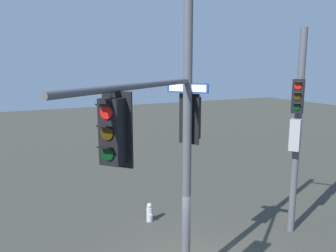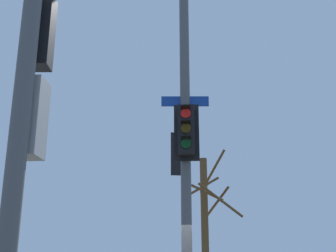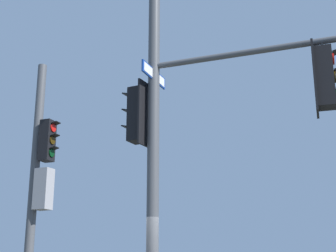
# 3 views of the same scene
# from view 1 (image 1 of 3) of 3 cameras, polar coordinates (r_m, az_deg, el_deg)

# --- Properties ---
(main_signal_pole_assembly) EXTENTS (3.36, 5.56, 9.35)m
(main_signal_pole_assembly) POSITION_cam_1_polar(r_m,az_deg,el_deg) (7.78, 2.50, 4.12)
(main_signal_pole_assembly) COLOR #4C4F54
(main_signal_pole_assembly) RESTS_ON ground
(secondary_pole_assembly) EXTENTS (0.58, 0.72, 7.07)m
(secondary_pole_assembly) POSITION_cam_1_polar(r_m,az_deg,el_deg) (12.14, 20.93, -0.24)
(secondary_pole_assembly) COLOR #4C4F54
(secondary_pole_assembly) RESTS_ON ground
(fire_hydrant) EXTENTS (0.38, 0.24, 0.73)m
(fire_hydrant) POSITION_cam_1_polar(r_m,az_deg,el_deg) (13.24, -3.13, -14.39)
(fire_hydrant) COLOR #B2B2B7
(fire_hydrant) RESTS_ON ground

